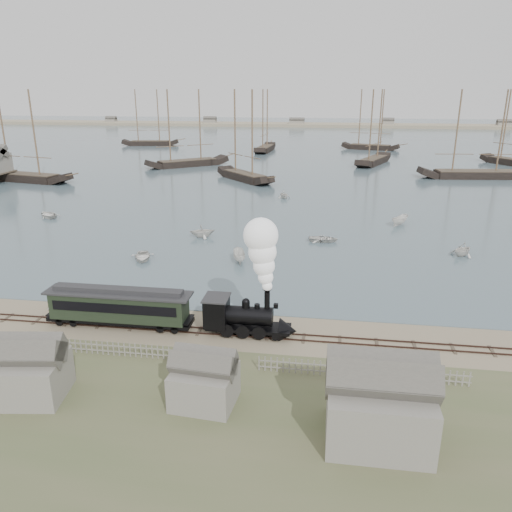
# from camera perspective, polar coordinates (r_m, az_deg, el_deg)

# --- Properties ---
(ground) EXTENTS (600.00, 600.00, 0.00)m
(ground) POSITION_cam_1_polar(r_m,az_deg,el_deg) (45.25, -4.64, -7.51)
(ground) COLOR gray
(ground) RESTS_ON ground
(harbor_water) EXTENTS (600.00, 336.00, 0.06)m
(harbor_water) POSITION_cam_1_polar(r_m,az_deg,el_deg) (210.70, 5.92, 13.03)
(harbor_water) COLOR #495F69
(harbor_water) RESTS_ON ground
(rail_track) EXTENTS (120.00, 1.80, 0.16)m
(rail_track) POSITION_cam_1_polar(r_m,az_deg,el_deg) (43.49, -5.23, -8.60)
(rail_track) COLOR #38241E
(rail_track) RESTS_ON ground
(picket_fence_west) EXTENTS (19.00, 0.10, 1.20)m
(picket_fence_west) POSITION_cam_1_polar(r_m,az_deg,el_deg) (41.34, -15.84, -10.90)
(picket_fence_west) COLOR gray
(picket_fence_west) RESTS_ON ground
(picket_fence_east) EXTENTS (15.00, 0.10, 1.20)m
(picket_fence_east) POSITION_cam_1_polar(r_m,az_deg,el_deg) (37.80, 12.00, -13.54)
(picket_fence_east) COLOR gray
(picket_fence_east) RESTS_ON ground
(shed_left) EXTENTS (5.00, 4.00, 4.10)m
(shed_left) POSITION_cam_1_polar(r_m,az_deg,el_deg) (38.45, -24.46, -14.36)
(shed_left) COLOR gray
(shed_left) RESTS_ON ground
(shed_mid) EXTENTS (4.00, 3.50, 3.60)m
(shed_mid) POSITION_cam_1_polar(r_m,az_deg,el_deg) (34.76, -5.85, -16.34)
(shed_mid) COLOR gray
(shed_mid) RESTS_ON ground
(shed_right) EXTENTS (6.00, 5.00, 5.10)m
(shed_right) POSITION_cam_1_polar(r_m,az_deg,el_deg) (32.52, 13.57, -19.61)
(shed_right) COLOR gray
(shed_right) RESTS_ON ground
(far_spit) EXTENTS (500.00, 20.00, 1.80)m
(far_spit) POSITION_cam_1_polar(r_m,az_deg,el_deg) (290.39, 6.71, 14.48)
(far_spit) COLOR tan
(far_spit) RESTS_ON ground
(locomotive) EXTENTS (7.85, 2.93, 9.78)m
(locomotive) POSITION_cam_1_polar(r_m,az_deg,el_deg) (40.91, 0.21, -3.45)
(locomotive) COLOR black
(locomotive) RESTS_ON ground
(passenger_coach) EXTENTS (12.86, 2.48, 3.12)m
(passenger_coach) POSITION_cam_1_polar(r_m,az_deg,el_deg) (45.14, -15.38, -5.45)
(passenger_coach) COLOR black
(passenger_coach) RESTS_ON ground
(beached_dinghy) EXTENTS (4.85, 5.14, 0.87)m
(beached_dinghy) POSITION_cam_1_polar(r_m,az_deg,el_deg) (50.36, -20.61, -5.38)
(beached_dinghy) COLOR silver
(beached_dinghy) RESTS_ON ground
(rowboat_0) EXTENTS (4.67, 3.96, 0.82)m
(rowboat_0) POSITION_cam_1_polar(r_m,az_deg,el_deg) (62.29, -12.86, -0.05)
(rowboat_0) COLOR silver
(rowboat_0) RESTS_ON harbor_water
(rowboat_1) EXTENTS (4.02, 4.30, 1.83)m
(rowboat_1) POSITION_cam_1_polar(r_m,az_deg,el_deg) (70.37, -6.16, 2.88)
(rowboat_1) COLOR silver
(rowboat_1) RESTS_ON harbor_water
(rowboat_2) EXTENTS (3.84, 2.27, 1.40)m
(rowboat_2) POSITION_cam_1_polar(r_m,az_deg,el_deg) (59.92, -1.96, -0.04)
(rowboat_2) COLOR silver
(rowboat_2) RESTS_ON harbor_water
(rowboat_3) EXTENTS (2.95, 4.07, 0.83)m
(rowboat_3) POSITION_cam_1_polar(r_m,az_deg,el_deg) (68.55, 7.71, 1.96)
(rowboat_3) COLOR silver
(rowboat_3) RESTS_ON harbor_water
(rowboat_4) EXTENTS (4.29, 4.29, 1.72)m
(rowboat_4) POSITION_cam_1_polar(r_m,az_deg,el_deg) (67.15, 22.54, 0.72)
(rowboat_4) COLOR silver
(rowboat_4) RESTS_ON harbor_water
(rowboat_5) EXTENTS (3.88, 3.47, 1.47)m
(rowboat_5) POSITION_cam_1_polar(r_m,az_deg,el_deg) (79.48, 16.11, 3.94)
(rowboat_5) COLOR silver
(rowboat_5) RESTS_ON harbor_water
(rowboat_6) EXTENTS (4.98, 5.20, 0.88)m
(rowboat_6) POSITION_cam_1_polar(r_m,az_deg,el_deg) (88.04, -22.64, 4.41)
(rowboat_6) COLOR silver
(rowboat_6) RESTS_ON harbor_water
(rowboat_7) EXTENTS (3.77, 3.65, 1.52)m
(rowboat_7) POSITION_cam_1_polar(r_m,az_deg,el_deg) (95.73, 3.20, 7.04)
(rowboat_7) COLOR silver
(rowboat_7) RESTS_ON harbor_water
(schooner_0) EXTENTS (23.21, 9.76, 20.00)m
(schooner_0) POSITION_cam_1_polar(r_m,az_deg,el_deg) (124.21, -25.32, 12.30)
(schooner_0) COLOR black
(schooner_0) RESTS_ON harbor_water
(schooner_1) EXTENTS (21.05, 18.37, 20.00)m
(schooner_1) POSITION_cam_1_polar(r_m,az_deg,el_deg) (137.28, -7.98, 14.27)
(schooner_1) COLOR black
(schooner_1) RESTS_ON harbor_water
(schooner_2) EXTENTS (15.85, 17.17, 20.00)m
(schooner_2) POSITION_cam_1_polar(r_m,az_deg,el_deg) (114.05, -1.35, 13.61)
(schooner_2) COLOR black
(schooner_2) RESTS_ON harbor_water
(schooner_3) EXTENTS (11.98, 21.05, 20.00)m
(schooner_3) POSITION_cam_1_polar(r_m,az_deg,el_deg) (144.01, 13.54, 14.14)
(schooner_3) COLOR black
(schooner_3) RESTS_ON harbor_water
(schooner_4) EXTENTS (26.83, 8.98, 20.00)m
(schooner_4) POSITION_cam_1_polar(r_m,az_deg,el_deg) (128.04, 24.35, 12.56)
(schooner_4) COLOR black
(schooner_4) RESTS_ON harbor_water
(schooner_6) EXTENTS (20.86, 7.79, 20.00)m
(schooner_6) POSITION_cam_1_polar(r_m,az_deg,el_deg) (192.38, -12.18, 15.21)
(schooner_6) COLOR black
(schooner_6) RESTS_ON harbor_water
(schooner_7) EXTENTS (5.72, 19.46, 20.00)m
(schooner_7) POSITION_cam_1_polar(r_m,az_deg,el_deg) (170.02, 1.07, 15.22)
(schooner_7) COLOR black
(schooner_7) RESTS_ON harbor_water
(schooner_8) EXTENTS (19.88, 9.54, 20.00)m
(schooner_8) POSITION_cam_1_polar(r_m,az_deg,el_deg) (179.44, 13.13, 14.94)
(schooner_8) COLOR black
(schooner_8) RESTS_ON harbor_water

